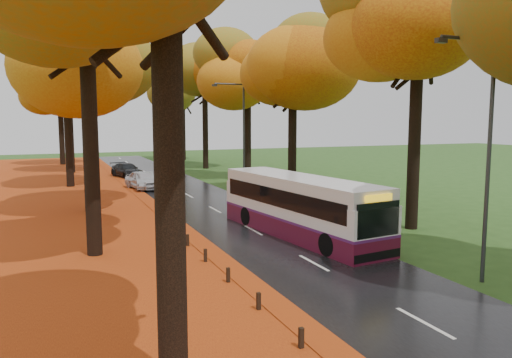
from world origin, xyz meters
TOP-DOWN VIEW (x-y plane):
  - road at (0.00, 25.00)m, footprint 6.50×90.00m
  - centre_line at (0.00, 25.00)m, footprint 0.12×90.00m
  - leaf_verge at (-9.00, 25.00)m, footprint 12.00×90.00m
  - leaf_drift at (-3.05, 25.00)m, footprint 0.90×90.00m
  - trees_left at (-7.18, 27.06)m, footprint 9.20×74.00m
  - trees_right at (7.19, 26.91)m, footprint 9.30×74.20m
  - streetlamp_near at (3.95, 8.00)m, footprint 2.45×0.18m
  - streetlamp_mid at (3.95, 30.00)m, footprint 2.45×0.18m
  - streetlamp_far at (3.95, 52.00)m, footprint 2.45×0.18m
  - bus at (1.60, 16.22)m, footprint 3.64×10.63m
  - car_white at (-2.35, 34.57)m, footprint 2.66×4.42m
  - car_silver at (-2.27, 34.62)m, footprint 1.73×3.98m
  - car_dark at (-2.35, 43.19)m, footprint 2.91×4.73m

SIDE VIEW (x-z plane):
  - leaf_verge at x=-9.00m, z-range 0.00..0.02m
  - road at x=0.00m, z-range 0.00..0.04m
  - leaf_drift at x=-3.05m, z-range 0.04..0.05m
  - centre_line at x=0.00m, z-range 0.04..0.05m
  - car_silver at x=-2.27m, z-range 0.04..1.31m
  - car_dark at x=-2.35m, z-range 0.04..1.32m
  - car_white at x=-2.35m, z-range 0.04..1.45m
  - bus at x=1.60m, z-range 0.11..2.85m
  - streetlamp_near at x=3.95m, z-range 0.71..8.71m
  - streetlamp_mid at x=3.95m, z-range 0.71..8.71m
  - streetlamp_far at x=3.95m, z-range 0.71..8.71m
  - trees_left at x=-7.18m, z-range 2.59..16.48m
  - trees_right at x=7.19m, z-range 2.71..16.67m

